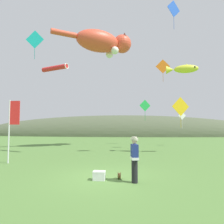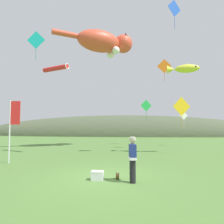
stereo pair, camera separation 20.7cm
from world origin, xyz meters
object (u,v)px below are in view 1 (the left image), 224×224
(festival_attendant, at_px, (135,158))
(kite_diamond_teal, at_px, (35,40))
(kite_diamond_gold, at_px, (181,107))
(kite_diamond_orange, at_px, (163,66))
(kite_diamond_blue, at_px, (174,9))
(kite_fish_windsock, at_px, (182,69))
(kite_diamond_white, at_px, (182,116))
(picnic_cooler, at_px, (99,176))
(kite_spool, at_px, (119,176))
(kite_giant_cat, at_px, (103,42))
(kite_tube_streamer, at_px, (55,68))
(festival_banner_pole, at_px, (12,122))
(kite_diamond_green, at_px, (145,106))

(festival_attendant, xyz_separation_m, kite_diamond_teal, (-7.85, 7.93, 8.38))
(kite_diamond_teal, height_order, kite_diamond_gold, kite_diamond_teal)
(kite_diamond_orange, relative_size, kite_diamond_gold, 1.00)
(kite_diamond_blue, bearing_deg, kite_fish_windsock, 52.22)
(kite_fish_windsock, distance_m, kite_diamond_orange, 6.35)
(kite_fish_windsock, height_order, kite_diamond_white, kite_fish_windsock)
(kite_diamond_orange, bearing_deg, picnic_cooler, -111.40)
(kite_diamond_blue, bearing_deg, picnic_cooler, -127.27)
(kite_spool, distance_m, kite_giant_cat, 14.52)
(kite_spool, relative_size, kite_diamond_gold, 0.11)
(festival_attendant, distance_m, kite_diamond_teal, 13.96)
(kite_diamond_teal, bearing_deg, kite_giant_cat, 28.08)
(kite_fish_windsock, distance_m, kite_tube_streamer, 9.80)
(picnic_cooler, relative_size, kite_fish_windsock, 0.21)
(kite_spool, xyz_separation_m, kite_diamond_blue, (3.83, 5.88, 10.52))
(kite_giant_cat, xyz_separation_m, kite_diamond_blue, (5.61, -4.45, 0.47))
(kite_diamond_blue, relative_size, kite_diamond_white, 1.21)
(festival_attendant, relative_size, kite_diamond_white, 0.99)
(kite_diamond_orange, distance_m, kite_diamond_gold, 7.21)
(picnic_cooler, relative_size, festival_banner_pole, 0.14)
(kite_diamond_gold, bearing_deg, kite_spool, -121.37)
(festival_attendant, height_order, kite_diamond_white, kite_diamond_white)
(kite_spool, relative_size, kite_diamond_white, 0.16)
(kite_fish_windsock, bearing_deg, kite_diamond_white, 75.18)
(kite_diamond_teal, bearing_deg, kite_diamond_gold, 1.19)
(kite_diamond_orange, height_order, kite_diamond_teal, kite_diamond_teal)
(kite_spool, height_order, kite_tube_streamer, kite_tube_streamer)
(kite_diamond_teal, bearing_deg, kite_diamond_green, 17.22)
(kite_diamond_orange, bearing_deg, kite_tube_streamer, -144.85)
(kite_tube_streamer, height_order, kite_diamond_white, kite_tube_streamer)
(kite_spool, xyz_separation_m, kite_fish_windsock, (4.69, 6.99, 6.37))
(kite_spool, bearing_deg, kite_tube_streamer, 128.68)
(kite_giant_cat, height_order, kite_fish_windsock, kite_giant_cat)
(kite_tube_streamer, xyz_separation_m, kite_diamond_orange, (9.46, 6.66, 1.90))
(kite_tube_streamer, bearing_deg, kite_diamond_green, 28.81)
(festival_attendant, xyz_separation_m, kite_diamond_white, (5.61, 13.26, 2.19))
(festival_attendant, distance_m, kite_tube_streamer, 10.54)
(kite_diamond_orange, bearing_deg, kite_diamond_teal, -154.28)
(kite_giant_cat, height_order, kite_diamond_blue, kite_giant_cat)
(picnic_cooler, distance_m, kite_diamond_green, 11.60)
(kite_diamond_white, xyz_separation_m, kite_diamond_gold, (-1.54, -5.08, 0.51))
(kite_fish_windsock, height_order, kite_diamond_orange, kite_diamond_orange)
(picnic_cooler, distance_m, kite_diamond_gold, 10.22)
(kite_giant_cat, relative_size, kite_tube_streamer, 3.02)
(kite_diamond_teal, bearing_deg, kite_fish_windsock, -2.06)
(festival_attendant, bearing_deg, kite_giant_cat, 102.44)
(kite_fish_windsock, distance_m, kite_diamond_teal, 12.27)
(picnic_cooler, relative_size, kite_diamond_blue, 0.23)
(kite_diamond_gold, bearing_deg, picnic_cooler, -124.82)
(kite_diamond_orange, xyz_separation_m, kite_diamond_green, (-2.23, -2.69, -4.49))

